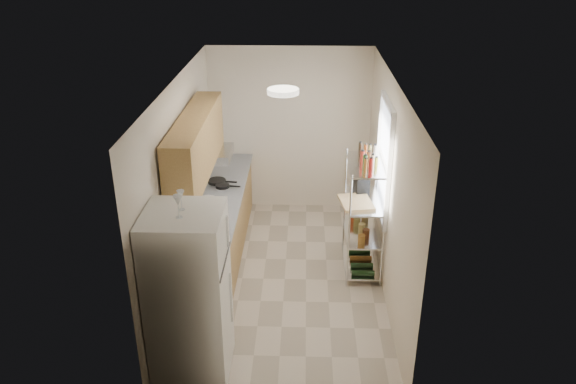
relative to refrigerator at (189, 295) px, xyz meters
name	(u,v)px	position (x,y,z in m)	size (l,w,h in m)	color
room	(284,188)	(0.87, 1.65, 0.40)	(2.52, 4.42, 2.62)	beige
counter_run	(218,231)	(-0.05, 2.09, -0.44)	(0.63, 3.51, 0.90)	tan
upper_cabinets	(196,145)	(-0.18, 1.75, 0.91)	(0.33, 2.20, 0.72)	tan
range_hood	(213,154)	(-0.13, 2.55, 0.49)	(0.50, 0.60, 0.12)	#B7BABC
window	(384,160)	(2.10, 2.00, 0.65)	(0.06, 1.00, 1.46)	white
bakers_rack	(365,193)	(1.88, 1.95, 0.21)	(0.45, 0.90, 1.73)	silver
ceiling_dome	(283,91)	(0.87, 1.35, 1.67)	(0.34, 0.34, 0.06)	white
refrigerator	(189,295)	(0.00, 0.00, 0.00)	(0.74, 0.74, 1.79)	white
wine_glass_a	(181,200)	(-0.01, 0.07, 0.99)	(0.07, 0.07, 0.19)	silver
wine_glass_b	(178,207)	(0.00, -0.09, 1.01)	(0.08, 0.08, 0.22)	silver
rice_cooker	(207,207)	(-0.09, 1.71, 0.11)	(0.26, 0.26, 0.21)	silver
frying_pan_large	(217,181)	(-0.12, 2.70, 0.03)	(0.25, 0.25, 0.04)	black
frying_pan_small	(223,186)	(-0.02, 2.54, 0.02)	(0.19, 0.19, 0.04)	black
cutting_board	(356,202)	(1.76, 1.85, 0.13)	(0.38, 0.49, 0.03)	tan
espresso_machine	(361,182)	(1.85, 2.19, 0.26)	(0.17, 0.25, 0.30)	black
storage_bag	(356,214)	(1.81, 2.28, -0.25)	(0.11, 0.15, 0.17)	#913411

